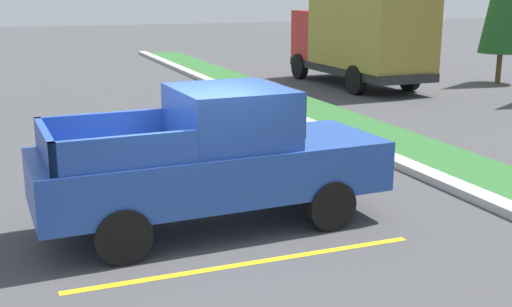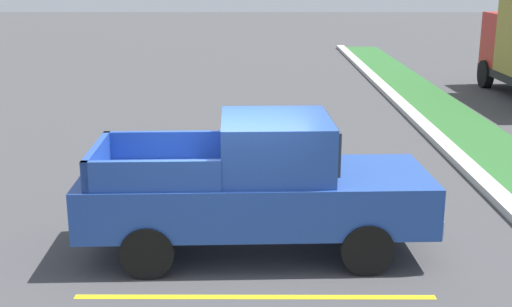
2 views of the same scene
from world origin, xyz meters
name	(u,v)px [view 1 (image 1 of 2)]	position (x,y,z in m)	size (l,w,h in m)	color
ground_plane	(192,236)	(0.00, 0.00, 0.00)	(120.00, 120.00, 0.00)	#424244
parking_line_near	(186,195)	(-1.88, 0.42, 0.00)	(0.12, 4.80, 0.01)	yellow
parking_line_far	(249,263)	(1.22, 0.42, 0.00)	(0.12, 4.80, 0.01)	yellow
curb_strip	(471,193)	(0.00, 5.00, 0.07)	(56.00, 0.40, 0.15)	#B2B2AD
pickup_truck_main	(215,159)	(-0.33, 0.47, 1.04)	(2.13, 5.30, 2.10)	black
cargo_truck_distant	(360,36)	(-12.42, 9.95, 1.85)	(6.84, 2.59, 3.40)	black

